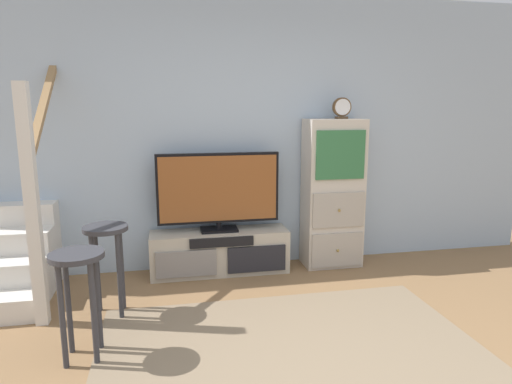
{
  "coord_description": "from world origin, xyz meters",
  "views": [
    {
      "loc": [
        -0.78,
        -2.02,
        1.64
      ],
      "look_at": [
        0.01,
        1.93,
        0.85
      ],
      "focal_mm": 31.4,
      "sensor_mm": 36.0,
      "label": 1
    }
  ],
  "objects_px": {
    "side_cabinet": "(333,194)",
    "bar_stool_near": "(78,281)",
    "desk_clock": "(342,108)",
    "bar_stool_far": "(107,250)",
    "television": "(218,190)",
    "media_console": "(220,252)"
  },
  "relations": [
    {
      "from": "bar_stool_near",
      "to": "bar_stool_far",
      "type": "relative_size",
      "value": 1.0
    },
    {
      "from": "side_cabinet",
      "to": "bar_stool_near",
      "type": "bearing_deg",
      "value": -148.42
    },
    {
      "from": "television",
      "to": "bar_stool_near",
      "type": "xyz_separation_m",
      "value": [
        -1.06,
        -1.38,
        -0.29
      ]
    },
    {
      "from": "media_console",
      "to": "desk_clock",
      "type": "relative_size",
      "value": 6.5
    },
    {
      "from": "desk_clock",
      "to": "side_cabinet",
      "type": "bearing_deg",
      "value": 165.68
    },
    {
      "from": "media_console",
      "to": "television",
      "type": "distance_m",
      "value": 0.62
    },
    {
      "from": "television",
      "to": "media_console",
      "type": "bearing_deg",
      "value": -90.0
    },
    {
      "from": "side_cabinet",
      "to": "media_console",
      "type": "bearing_deg",
      "value": -179.49
    },
    {
      "from": "media_console",
      "to": "desk_clock",
      "type": "distance_m",
      "value": 1.86
    },
    {
      "from": "media_console",
      "to": "side_cabinet",
      "type": "height_order",
      "value": "side_cabinet"
    },
    {
      "from": "bar_stool_near",
      "to": "bar_stool_far",
      "type": "bearing_deg",
      "value": 81.01
    },
    {
      "from": "television",
      "to": "bar_stool_near",
      "type": "relative_size",
      "value": 1.63
    },
    {
      "from": "bar_stool_near",
      "to": "bar_stool_far",
      "type": "xyz_separation_m",
      "value": [
        0.1,
        0.62,
        0.0
      ]
    },
    {
      "from": "bar_stool_far",
      "to": "side_cabinet",
      "type": "bearing_deg",
      "value": 19.4
    },
    {
      "from": "media_console",
      "to": "side_cabinet",
      "type": "bearing_deg",
      "value": 0.51
    },
    {
      "from": "desk_clock",
      "to": "bar_stool_far",
      "type": "bearing_deg",
      "value": -161.43
    },
    {
      "from": "television",
      "to": "desk_clock",
      "type": "distance_m",
      "value": 1.45
    },
    {
      "from": "side_cabinet",
      "to": "desk_clock",
      "type": "relative_size",
      "value": 7.26
    },
    {
      "from": "side_cabinet",
      "to": "bar_stool_near",
      "type": "xyz_separation_m",
      "value": [
        -2.23,
        -1.37,
        -0.21
      ]
    },
    {
      "from": "desk_clock",
      "to": "bar_stool_near",
      "type": "distance_m",
      "value": 2.86
    },
    {
      "from": "side_cabinet",
      "to": "bar_stool_near",
      "type": "height_order",
      "value": "side_cabinet"
    },
    {
      "from": "media_console",
      "to": "television",
      "type": "xyz_separation_m",
      "value": [
        0.0,
        0.02,
        0.62
      ]
    }
  ]
}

